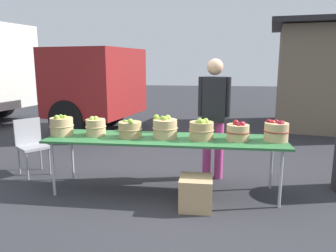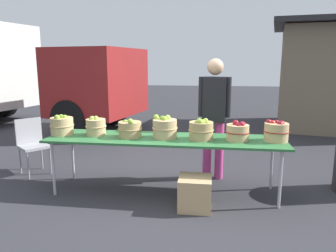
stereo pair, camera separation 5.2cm
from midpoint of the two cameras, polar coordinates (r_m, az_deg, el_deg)
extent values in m
plane|color=#2D2D33|center=(4.47, -0.21, -11.51)|extent=(40.00, 40.00, 0.00)
cube|color=#2D6B38|center=(4.24, -0.21, -2.31)|extent=(3.10, 0.76, 0.03)
cylinder|color=#B2B2B7|center=(4.50, -19.29, -7.13)|extent=(0.04, 0.04, 0.72)
cylinder|color=#B2B2B7|center=(4.11, 19.57, -8.90)|extent=(0.04, 0.04, 0.72)
cylinder|color=#B2B2B7|center=(5.01, -16.18, -5.06)|extent=(0.04, 0.04, 0.72)
cylinder|color=#B2B2B7|center=(4.66, 18.12, -6.39)|extent=(0.04, 0.04, 0.72)
cylinder|color=tan|center=(4.62, -17.92, -0.03)|extent=(0.30, 0.30, 0.24)
torus|color=tan|center=(4.62, -17.93, 0.11)|extent=(0.32, 0.32, 0.01)
sphere|color=#8CB738|center=(4.58, -17.47, 1.42)|extent=(0.07, 0.07, 0.07)
sphere|color=#7AA833|center=(4.59, -17.85, 1.46)|extent=(0.07, 0.07, 0.07)
sphere|color=#8CB738|center=(4.60, -17.94, 1.34)|extent=(0.07, 0.07, 0.07)
sphere|color=#8CB738|center=(4.53, -18.68, 1.41)|extent=(0.08, 0.08, 0.08)
sphere|color=#8CB738|center=(4.65, -18.05, 1.54)|extent=(0.07, 0.07, 0.07)
sphere|color=#9EC647|center=(4.61, -17.77, 1.39)|extent=(0.07, 0.07, 0.07)
cylinder|color=tan|center=(4.48, -12.28, -0.20)|extent=(0.26, 0.26, 0.22)
torus|color=tan|center=(4.47, -12.29, -0.06)|extent=(0.28, 0.28, 0.01)
sphere|color=#9EC647|center=(4.46, -12.92, 1.23)|extent=(0.08, 0.08, 0.08)
sphere|color=#9EC647|center=(4.51, -12.31, 1.26)|extent=(0.07, 0.07, 0.07)
sphere|color=#9EC647|center=(4.52, -12.32, 1.35)|extent=(0.06, 0.06, 0.06)
sphere|color=#9EC647|center=(4.45, -12.28, 1.32)|extent=(0.07, 0.07, 0.07)
sphere|color=#7AA833|center=(4.49, -12.10, 1.11)|extent=(0.08, 0.08, 0.08)
cylinder|color=tan|center=(4.29, -6.40, -0.61)|extent=(0.30, 0.30, 0.20)
torus|color=tan|center=(4.29, -6.40, -0.47)|extent=(0.32, 0.32, 0.01)
sphere|color=#9EC647|center=(4.27, -6.32, 0.84)|extent=(0.07, 0.07, 0.07)
sphere|color=#7AA833|center=(4.15, -6.20, 0.63)|extent=(0.07, 0.07, 0.07)
sphere|color=#9EC647|center=(4.27, -6.27, 0.53)|extent=(0.07, 0.07, 0.07)
sphere|color=#7AA833|center=(4.30, -7.25, 0.68)|extent=(0.07, 0.07, 0.07)
cylinder|color=tan|center=(4.20, -0.20, -0.50)|extent=(0.31, 0.31, 0.24)
torus|color=tan|center=(4.20, -0.20, -0.34)|extent=(0.33, 0.33, 0.01)
sphere|color=#8CB738|center=(4.15, -0.25, 1.23)|extent=(0.08, 0.08, 0.08)
sphere|color=#7AA833|center=(4.22, -0.66, 1.37)|extent=(0.07, 0.07, 0.07)
sphere|color=#8CB738|center=(4.22, -1.78, 1.55)|extent=(0.08, 0.08, 0.08)
sphere|color=#9EC647|center=(4.21, 0.29, 1.48)|extent=(0.08, 0.08, 0.08)
cylinder|color=tan|center=(4.15, 6.21, -0.84)|extent=(0.31, 0.31, 0.23)
torus|color=tan|center=(4.15, 6.21, -0.69)|extent=(0.33, 0.33, 0.01)
sphere|color=#8CB738|center=(4.12, 6.44, 0.64)|extent=(0.08, 0.08, 0.08)
sphere|color=#8CB738|center=(4.08, 7.31, 0.43)|extent=(0.07, 0.07, 0.07)
sphere|color=#7AA833|center=(4.09, 5.66, 0.55)|extent=(0.08, 0.08, 0.08)
sphere|color=#7AA833|center=(4.17, 5.87, 0.98)|extent=(0.06, 0.06, 0.06)
sphere|color=#8CB738|center=(4.23, 6.98, 0.91)|extent=(0.07, 0.07, 0.07)
sphere|color=#8CB738|center=(4.04, 6.07, 0.71)|extent=(0.07, 0.07, 0.07)
cylinder|color=tan|center=(4.17, 12.51, -1.15)|extent=(0.28, 0.28, 0.20)
torus|color=maroon|center=(4.17, 12.52, -1.02)|extent=(0.30, 0.30, 0.01)
sphere|color=maroon|center=(4.13, 13.28, 0.31)|extent=(0.07, 0.07, 0.07)
sphere|color=maroon|center=(4.11, 13.18, 0.26)|extent=(0.07, 0.07, 0.07)
sphere|color=maroon|center=(4.10, 12.81, -0.13)|extent=(0.07, 0.07, 0.07)
sphere|color=maroon|center=(4.21, 13.37, 0.31)|extent=(0.07, 0.07, 0.07)
sphere|color=maroon|center=(4.15, 12.18, 0.55)|extent=(0.08, 0.08, 0.08)
sphere|color=maroon|center=(4.14, 12.43, 0.03)|extent=(0.08, 0.08, 0.08)
cylinder|color=tan|center=(4.26, 18.88, -1.04)|extent=(0.29, 0.29, 0.23)
torus|color=maroon|center=(4.26, 18.89, -0.88)|extent=(0.31, 0.31, 0.01)
sphere|color=#B22319|center=(4.28, 18.82, 0.53)|extent=(0.07, 0.07, 0.07)
sphere|color=maroon|center=(4.27, 19.07, 0.37)|extent=(0.08, 0.08, 0.08)
sphere|color=maroon|center=(4.27, 17.65, 0.69)|extent=(0.07, 0.07, 0.07)
sphere|color=maroon|center=(4.27, 18.85, 0.57)|extent=(0.07, 0.07, 0.07)
sphere|color=maroon|center=(4.19, 19.55, 0.30)|extent=(0.06, 0.06, 0.06)
sphere|color=#B22319|center=(4.24, 18.28, 0.49)|extent=(0.08, 0.08, 0.08)
sphere|color=maroon|center=(4.21, 19.76, 0.48)|extent=(0.07, 0.07, 0.07)
cylinder|color=#CC3F8C|center=(4.88, 9.32, -4.27)|extent=(0.13, 0.13, 0.87)
cylinder|color=#CC3F8C|center=(4.90, 7.21, -4.17)|extent=(0.13, 0.13, 0.87)
cube|color=black|center=(4.75, 8.52, 4.65)|extent=(0.35, 0.26, 0.65)
sphere|color=tan|center=(4.72, 8.69, 10.29)|extent=(0.24, 0.24, 0.24)
cylinder|color=black|center=(4.73, 10.83, 4.99)|extent=(0.09, 0.09, 0.58)
cylinder|color=black|center=(4.76, 6.25, 5.17)|extent=(0.09, 0.09, 0.58)
cube|color=maroon|center=(8.23, -12.14, 7.66)|extent=(2.19, 2.43, 1.60)
cube|color=black|center=(7.80, -6.85, 10.00)|extent=(0.40, 1.73, 0.80)
cylinder|color=black|center=(9.20, -9.67, 3.10)|extent=(0.94, 0.46, 0.90)
cylinder|color=black|center=(7.63, -16.68, 1.12)|extent=(0.94, 0.46, 0.90)
cylinder|color=black|center=(11.65, -26.86, 3.73)|extent=(0.94, 0.46, 0.90)
cube|color=#99999E|center=(5.41, -22.31, -3.38)|extent=(0.56, 0.56, 0.04)
cube|color=#99999E|center=(5.53, -23.14, -0.80)|extent=(0.28, 0.33, 0.40)
cylinder|color=gray|center=(5.27, -23.19, -6.45)|extent=(0.02, 0.02, 0.42)
cylinder|color=gray|center=(5.38, -19.78, -5.83)|extent=(0.02, 0.02, 0.42)
cylinder|color=gray|center=(5.58, -24.39, -5.59)|extent=(0.02, 0.02, 0.42)
cylinder|color=gray|center=(5.68, -21.14, -5.03)|extent=(0.02, 0.02, 0.42)
cube|color=tan|center=(3.95, 5.17, -11.69)|extent=(0.39, 0.39, 0.39)
camera|label=1|loc=(0.03, -89.67, 0.07)|focal=34.54mm
camera|label=2|loc=(0.03, 90.33, -0.07)|focal=34.54mm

